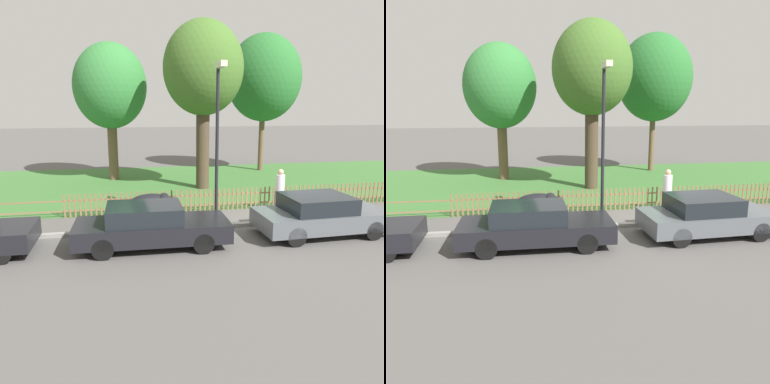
% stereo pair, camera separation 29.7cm
% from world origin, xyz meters
% --- Properties ---
extents(ground_plane, '(120.00, 120.00, 0.00)m').
position_xyz_m(ground_plane, '(0.00, 0.00, 0.00)').
color(ground_plane, '#565451').
extents(kerb_stone, '(30.94, 0.20, 0.12)m').
position_xyz_m(kerb_stone, '(0.00, 0.10, 0.06)').
color(kerb_stone, gray).
rests_on(kerb_stone, ground).
extents(grass_strip, '(30.94, 10.87, 0.01)m').
position_xyz_m(grass_strip, '(0.00, 7.56, 0.01)').
color(grass_strip, '#3D7033').
rests_on(grass_strip, ground).
extents(park_fence, '(30.94, 0.05, 0.87)m').
position_xyz_m(park_fence, '(0.00, 2.14, 0.43)').
color(park_fence, olive).
rests_on(park_fence, ground).
extents(parked_car_black_saloon, '(4.38, 1.73, 1.25)m').
position_xyz_m(parked_car_black_saloon, '(-4.46, -1.24, 0.64)').
color(parked_car_black_saloon, black).
rests_on(parked_car_black_saloon, ground).
extents(parked_car_navy_estate, '(4.16, 1.97, 1.27)m').
position_xyz_m(parked_car_navy_estate, '(0.85, -1.11, 0.65)').
color(parked_car_navy_estate, '#51565B').
rests_on(parked_car_navy_estate, ground).
extents(covered_motorcycle, '(1.85, 0.90, 1.02)m').
position_xyz_m(covered_motorcycle, '(-4.17, 1.09, 0.62)').
color(covered_motorcycle, black).
rests_on(covered_motorcycle, ground).
extents(tree_nearest_kerb, '(3.81, 3.81, 7.14)m').
position_xyz_m(tree_nearest_kerb, '(-5.69, 9.23, 4.91)').
color(tree_nearest_kerb, brown).
rests_on(tree_nearest_kerb, ground).
extents(tree_behind_motorcycle, '(3.72, 3.72, 7.78)m').
position_xyz_m(tree_behind_motorcycle, '(-1.37, 6.18, 5.54)').
color(tree_behind_motorcycle, '#473828').
rests_on(tree_behind_motorcycle, ground).
extents(tree_mid_park, '(4.43, 4.43, 8.11)m').
position_xyz_m(tree_mid_park, '(3.28, 10.68, 5.55)').
color(tree_mid_park, brown).
rests_on(tree_mid_park, ground).
extents(pedestrian_near_fence, '(0.45, 0.45, 1.64)m').
position_xyz_m(pedestrian_near_fence, '(0.68, 1.63, 0.92)').
color(pedestrian_near_fence, slate).
rests_on(pedestrian_near_fence, ground).
extents(street_lamp, '(0.20, 0.79, 5.27)m').
position_xyz_m(street_lamp, '(-2.10, 0.38, 3.35)').
color(street_lamp, black).
rests_on(street_lamp, ground).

